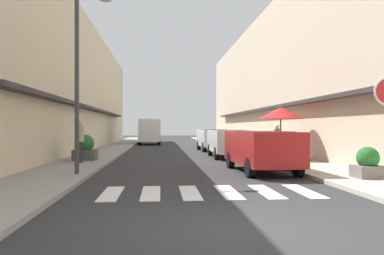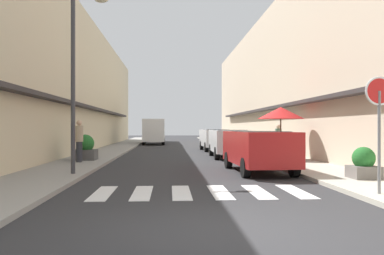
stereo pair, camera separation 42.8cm
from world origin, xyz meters
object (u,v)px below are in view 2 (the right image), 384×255
(parked_car_near, at_px, (258,146))
(pedestrian_walking_far, at_px, (79,140))
(street_lamp, at_px, (79,63))
(pedestrian_walking_near, at_px, (278,139))
(round_street_sign, at_px, (379,104))
(planter_corner, at_px, (364,164))
(delivery_van, at_px, (154,129))
(parked_car_far, at_px, (215,137))
(cafe_umbrella, at_px, (281,113))
(planter_midblock, at_px, (85,149))
(parked_car_mid, at_px, (229,140))

(parked_car_near, distance_m, pedestrian_walking_far, 7.67)
(street_lamp, relative_size, pedestrian_walking_near, 3.59)
(round_street_sign, relative_size, pedestrian_walking_near, 1.61)
(parked_car_near, relative_size, planter_corner, 4.94)
(parked_car_near, bearing_deg, pedestrian_walking_near, 68.65)
(parked_car_near, relative_size, street_lamp, 0.77)
(parked_car_near, xyz_separation_m, street_lamp, (-6.06, -1.00, 2.73))
(delivery_van, distance_m, planter_corner, 27.21)
(pedestrian_walking_near, height_order, pedestrian_walking_far, pedestrian_walking_far)
(parked_car_far, bearing_deg, parked_car_near, -90.00)
(street_lamp, xyz_separation_m, pedestrian_walking_far, (-0.92, 4.19, -2.59))
(parked_car_far, relative_size, street_lamp, 0.70)
(cafe_umbrella, relative_size, pedestrian_walking_far, 1.35)
(parked_car_far, bearing_deg, pedestrian_walking_near, -69.10)
(parked_car_far, height_order, planter_corner, parked_car_far)
(delivery_van, distance_m, pedestrian_walking_far, 20.50)
(parked_car_near, relative_size, planter_midblock, 3.91)
(street_lamp, distance_m, planter_midblock, 6.26)
(parked_car_near, height_order, round_street_sign, round_street_sign)
(street_lamp, height_order, cafe_umbrella, street_lamp)
(cafe_umbrella, relative_size, pedestrian_walking_near, 1.49)
(planter_midblock, distance_m, pedestrian_walking_near, 9.72)
(parked_car_far, bearing_deg, planter_midblock, -128.90)
(round_street_sign, xyz_separation_m, planter_corner, (0.97, 2.64, -1.59))
(street_lamp, bearing_deg, parked_car_mid, 52.50)
(parked_car_far, relative_size, cafe_umbrella, 1.70)
(planter_corner, bearing_deg, delivery_van, 105.15)
(planter_corner, distance_m, pedestrian_walking_near, 9.15)
(street_lamp, relative_size, pedestrian_walking_far, 3.26)
(parked_car_far, relative_size, pedestrian_walking_near, 2.53)
(delivery_van, height_order, street_lamp, street_lamp)
(parked_car_far, bearing_deg, parked_car_mid, -90.00)
(delivery_van, relative_size, round_street_sign, 2.09)
(delivery_van, bearing_deg, round_street_sign, -78.00)
(street_lamp, bearing_deg, parked_car_near, 9.35)
(parked_car_mid, distance_m, parked_car_far, 6.15)
(parked_car_mid, xyz_separation_m, street_lamp, (-6.06, -7.90, 2.73))
(cafe_umbrella, bearing_deg, parked_car_mid, 127.55)
(parked_car_mid, distance_m, pedestrian_walking_near, 2.56)
(planter_midblock, bearing_deg, parked_car_mid, 19.72)
(parked_car_near, relative_size, delivery_van, 0.83)
(parked_car_far, xyz_separation_m, pedestrian_walking_near, (2.52, -6.60, 0.05))
(parked_car_mid, height_order, pedestrian_walking_near, pedestrian_walking_near)
(parked_car_mid, bearing_deg, delivery_van, 105.51)
(street_lamp, xyz_separation_m, pedestrian_walking_near, (8.58, 7.44, -2.68))
(parked_car_far, xyz_separation_m, delivery_van, (-4.62, 10.51, 0.48))
(parked_car_near, bearing_deg, planter_midblock, 147.76)
(parked_car_mid, height_order, delivery_van, delivery_van)
(street_lamp, relative_size, cafe_umbrella, 2.41)
(round_street_sign, relative_size, planter_corner, 2.85)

